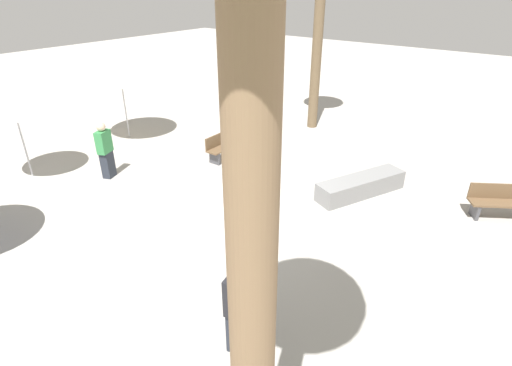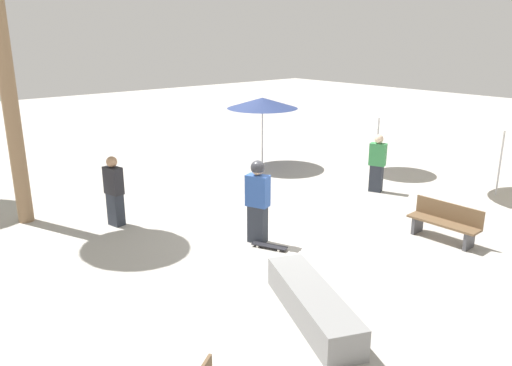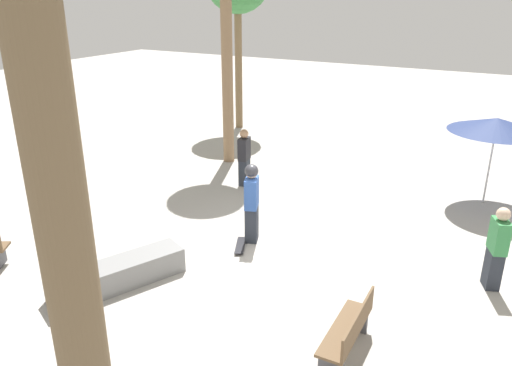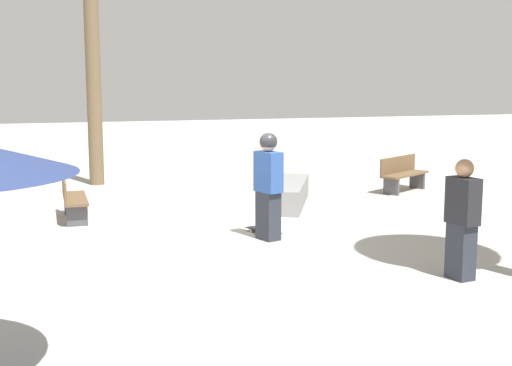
# 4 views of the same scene
# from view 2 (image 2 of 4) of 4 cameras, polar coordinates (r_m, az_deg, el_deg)

# --- Properties ---
(ground_plane) EXTENTS (60.00, 60.00, 0.00)m
(ground_plane) POSITION_cam_2_polar(r_m,az_deg,el_deg) (11.58, 3.59, -6.13)
(ground_plane) COLOR #ADA8A0
(skater_main) EXTENTS (0.57, 0.44, 1.88)m
(skater_main) POSITION_cam_2_polar(r_m,az_deg,el_deg) (10.94, 0.19, -1.82)
(skater_main) COLOR #282D38
(skater_main) RESTS_ON ground_plane
(skateboard) EXTENTS (0.81, 0.52, 0.07)m
(skateboard) POSITION_cam_2_polar(r_m,az_deg,el_deg) (10.94, 1.55, -7.19)
(skateboard) COLOR black
(skateboard) RESTS_ON ground_plane
(concrete_ledge) EXTENTS (2.70, 1.67, 0.52)m
(concrete_ledge) POSITION_cam_2_polar(r_m,az_deg,el_deg) (8.43, 6.43, -13.55)
(concrete_ledge) COLOR gray
(concrete_ledge) RESTS_ON ground_plane
(bench_far) EXTENTS (1.61, 0.47, 0.85)m
(bench_far) POSITION_cam_2_polar(r_m,az_deg,el_deg) (12.01, 20.75, -4.21)
(bench_far) COLOR #47474C
(bench_far) RESTS_ON ground_plane
(shade_umbrella_white) EXTENTS (1.99, 1.99, 2.32)m
(shade_umbrella_white) POSITION_cam_2_polar(r_m,az_deg,el_deg) (17.06, 13.98, 8.33)
(shade_umbrella_white) COLOR #B7B7BC
(shade_umbrella_white) RESTS_ON ground_plane
(shade_umbrella_navy) EXTENTS (2.44, 2.44, 2.39)m
(shade_umbrella_navy) POSITION_cam_2_polar(r_m,az_deg,el_deg) (17.26, 0.74, 9.13)
(shade_umbrella_navy) COLOR #B7B7BC
(shade_umbrella_navy) RESTS_ON ground_plane
(shade_umbrella_cream) EXTENTS (2.59, 2.59, 2.53)m
(shade_umbrella_cream) POSITION_cam_2_polar(r_m,az_deg,el_deg) (15.56, 26.77, 6.91)
(shade_umbrella_cream) COLOR #B7B7BC
(shade_umbrella_cream) RESTS_ON ground_plane
(bystander_watching) EXTENTS (0.51, 0.35, 1.72)m
(bystander_watching) POSITION_cam_2_polar(r_m,az_deg,el_deg) (12.44, -15.90, -0.92)
(bystander_watching) COLOR #282D38
(bystander_watching) RESTS_ON ground_plane
(bystander_far) EXTENTS (0.53, 0.42, 1.71)m
(bystander_far) POSITION_cam_2_polar(r_m,az_deg,el_deg) (14.99, 13.68, 2.19)
(bystander_far) COLOR #282D38
(bystander_far) RESTS_ON ground_plane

